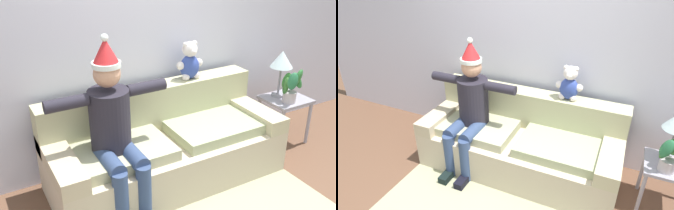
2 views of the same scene
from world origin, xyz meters
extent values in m
cube|color=silver|center=(0.00, 1.55, 1.35)|extent=(7.00, 0.10, 2.70)
cube|color=#C6B296|center=(0.00, 0.98, 0.21)|extent=(2.19, 0.88, 0.42)
cube|color=#B7B489|center=(0.00, 1.30, 0.64)|extent=(2.19, 0.24, 0.43)
cube|color=#C1AE8E|center=(-0.99, 0.98, 0.50)|extent=(0.22, 0.88, 0.15)
cube|color=#BEB28C|center=(0.99, 0.98, 0.50)|extent=(0.22, 0.88, 0.15)
cube|color=#ADAC89|center=(-0.49, 0.93, 0.47)|extent=(0.88, 0.62, 0.10)
cube|color=#A3AB82|center=(0.49, 0.93, 0.47)|extent=(0.88, 0.62, 0.10)
cylinder|color=#25222C|center=(-0.55, 0.96, 0.78)|extent=(0.34, 0.34, 0.52)
sphere|color=tan|center=(-0.55, 0.96, 1.18)|extent=(0.22, 0.22, 0.22)
cylinder|color=white|center=(-0.55, 0.96, 1.26)|extent=(0.23, 0.23, 0.04)
cone|color=red|center=(-0.55, 0.96, 1.37)|extent=(0.21, 0.21, 0.20)
sphere|color=white|center=(-0.55, 0.96, 1.47)|extent=(0.06, 0.06, 0.06)
cylinder|color=navy|center=(-0.65, 0.76, 0.52)|extent=(0.14, 0.40, 0.14)
cylinder|color=navy|center=(-0.65, 0.56, 0.26)|extent=(0.13, 0.13, 0.52)
cube|color=black|center=(-0.65, 0.48, 0.04)|extent=(0.10, 0.24, 0.08)
cylinder|color=navy|center=(-0.45, 0.76, 0.52)|extent=(0.14, 0.40, 0.14)
cylinder|color=navy|center=(-0.45, 0.56, 0.26)|extent=(0.13, 0.13, 0.52)
cube|color=black|center=(-0.45, 0.48, 0.04)|extent=(0.10, 0.24, 0.08)
cylinder|color=#25222C|center=(-0.89, 0.96, 1.00)|extent=(0.34, 0.10, 0.10)
cylinder|color=#25222C|center=(-0.21, 0.96, 1.00)|extent=(0.34, 0.10, 0.10)
ellipsoid|color=#324697|center=(0.44, 1.30, 0.98)|extent=(0.20, 0.16, 0.24)
sphere|color=silver|center=(0.44, 1.30, 1.16)|extent=(0.15, 0.15, 0.15)
sphere|color=silver|center=(0.44, 1.24, 1.15)|extent=(0.07, 0.07, 0.07)
sphere|color=silver|center=(0.38, 1.30, 1.21)|extent=(0.05, 0.05, 0.05)
sphere|color=silver|center=(0.49, 1.30, 1.21)|extent=(0.05, 0.05, 0.05)
sphere|color=silver|center=(0.33, 1.30, 1.01)|extent=(0.08, 0.08, 0.08)
sphere|color=silver|center=(0.38, 1.27, 0.89)|extent=(0.08, 0.08, 0.08)
sphere|color=silver|center=(0.54, 1.30, 1.01)|extent=(0.08, 0.08, 0.08)
sphere|color=silver|center=(0.50, 1.27, 0.89)|extent=(0.08, 0.08, 0.08)
cube|color=#948F9D|center=(1.51, 1.00, 0.51)|extent=(0.47, 0.43, 0.03)
cylinder|color=#948F9D|center=(1.31, 0.82, 0.25)|extent=(0.04, 0.04, 0.49)
cylinder|color=#948F9D|center=(1.31, 1.19, 0.25)|extent=(0.04, 0.04, 0.49)
cylinder|color=gray|center=(1.47, 1.09, 0.54)|extent=(0.14, 0.14, 0.03)
cylinder|color=gray|center=(1.47, 1.09, 0.71)|extent=(0.02, 0.02, 0.31)
cylinder|color=#BAADB0|center=(1.45, 0.91, 0.58)|extent=(0.14, 0.14, 0.12)
ellipsoid|color=#2E712A|center=(1.47, 0.99, 0.74)|extent=(0.15, 0.08, 0.20)
ellipsoid|color=#30652A|center=(1.41, 0.94, 0.71)|extent=(0.14, 0.14, 0.21)
ellipsoid|color=#24653C|center=(1.40, 0.84, 0.80)|extent=(0.16, 0.13, 0.20)
camera|label=1|loc=(-1.54, -1.77, 2.21)|focal=41.62mm
camera|label=2|loc=(0.97, -1.51, 2.27)|focal=30.76mm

